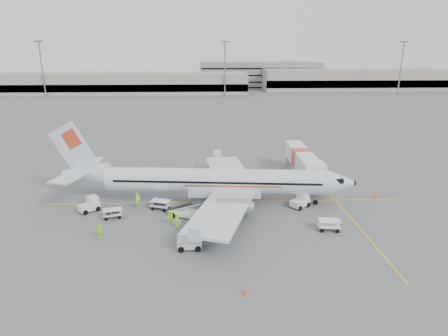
{
  "coord_description": "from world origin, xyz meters",
  "views": [
    {
      "loc": [
        -1.81,
        -43.2,
        17.85
      ],
      "look_at": [
        0.0,
        2.0,
        3.8
      ],
      "focal_mm": 30.0,
      "sensor_mm": 36.0,
      "label": 1
    }
  ],
  "objects_px": {
    "aircraft": "(217,165)",
    "jet_bridge": "(301,164)",
    "belt_loader": "(187,206)",
    "tug_aft": "(89,204)",
    "tug_fore": "(300,200)",
    "tug_mid": "(189,240)"
  },
  "relations": [
    {
      "from": "aircraft",
      "to": "jet_bridge",
      "type": "height_order",
      "value": "aircraft"
    },
    {
      "from": "belt_loader",
      "to": "tug_aft",
      "type": "bearing_deg",
      "value": -169.77
    },
    {
      "from": "aircraft",
      "to": "jet_bridge",
      "type": "distance_m",
      "value": 15.55
    },
    {
      "from": "jet_bridge",
      "to": "tug_fore",
      "type": "distance_m",
      "value": 11.06
    },
    {
      "from": "belt_loader",
      "to": "aircraft",
      "type": "bearing_deg",
      "value": 69.55
    },
    {
      "from": "jet_bridge",
      "to": "tug_fore",
      "type": "relative_size",
      "value": 7.07
    },
    {
      "from": "tug_aft",
      "to": "aircraft",
      "type": "bearing_deg",
      "value": -34.55
    },
    {
      "from": "aircraft",
      "to": "jet_bridge",
      "type": "relative_size",
      "value": 2.15
    },
    {
      "from": "tug_fore",
      "to": "tug_mid",
      "type": "relative_size",
      "value": 1.02
    },
    {
      "from": "tug_aft",
      "to": "tug_fore",
      "type": "bearing_deg",
      "value": -41.68
    },
    {
      "from": "aircraft",
      "to": "tug_fore",
      "type": "height_order",
      "value": "aircraft"
    },
    {
      "from": "jet_bridge",
      "to": "tug_mid",
      "type": "relative_size",
      "value": 7.2
    },
    {
      "from": "belt_loader",
      "to": "tug_fore",
      "type": "relative_size",
      "value": 2.07
    },
    {
      "from": "aircraft",
      "to": "tug_mid",
      "type": "bearing_deg",
      "value": -98.98
    },
    {
      "from": "belt_loader",
      "to": "tug_aft",
      "type": "relative_size",
      "value": 2.12
    },
    {
      "from": "aircraft",
      "to": "tug_mid",
      "type": "xyz_separation_m",
      "value": [
        -2.88,
        -11.23,
        -4.01
      ]
    },
    {
      "from": "jet_bridge",
      "to": "belt_loader",
      "type": "bearing_deg",
      "value": -140.53
    },
    {
      "from": "tug_aft",
      "to": "belt_loader",
      "type": "bearing_deg",
      "value": -52.22
    },
    {
      "from": "jet_bridge",
      "to": "belt_loader",
      "type": "distance_m",
      "value": 20.57
    },
    {
      "from": "tug_fore",
      "to": "belt_loader",
      "type": "bearing_deg",
      "value": 151.52
    },
    {
      "from": "tug_mid",
      "to": "jet_bridge",
      "type": "bearing_deg",
      "value": 50.47
    },
    {
      "from": "tug_fore",
      "to": "tug_mid",
      "type": "xyz_separation_m",
      "value": [
        -12.77,
        -9.45,
        -0.02
      ]
    }
  ]
}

